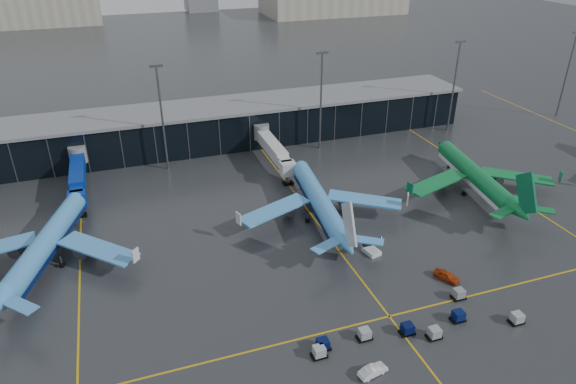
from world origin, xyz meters
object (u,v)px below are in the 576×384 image
object	(u,v)px
airliner_aer_lingus	(476,165)
service_van_red	(447,276)
airliner_klm_near	(319,189)
airliner_arkefly	(44,231)
baggage_carts	(412,327)
mobile_airstair	(372,249)
service_van_white	(373,371)

from	to	relation	value
airliner_aer_lingus	service_van_red	bearing A→B (deg)	-123.49
airliner_klm_near	airliner_arkefly	bearing A→B (deg)	-174.91
airliner_klm_near	baggage_carts	distance (m)	36.15
baggage_carts	mobile_airstair	xyz separation A→B (m)	(3.73, 20.16, 0.01)
service_van_white	airliner_arkefly	bearing A→B (deg)	33.20
airliner_klm_near	service_van_white	xyz separation A→B (m)	(-8.80, -41.14, -5.52)
airliner_klm_near	service_van_red	bearing A→B (deg)	-58.60
airliner_arkefly	service_van_white	bearing A→B (deg)	-26.47
mobile_airstair	service_van_red	xyz separation A→B (m)	(8.35, -11.22, -0.00)
service_van_white	airliner_klm_near	bearing A→B (deg)	-23.83
airliner_arkefly	service_van_white	distance (m)	59.90
service_van_red	mobile_airstair	bearing A→B (deg)	99.83
airliner_klm_near	service_van_red	size ratio (longest dim) A/B	8.99
airliner_aer_lingus	service_van_white	bearing A→B (deg)	-128.89
service_van_red	service_van_white	bearing A→B (deg)	-172.92
airliner_klm_near	airliner_aer_lingus	size ratio (longest dim) A/B	0.99
baggage_carts	airliner_arkefly	bearing A→B (deg)	144.42
airliner_aer_lingus	service_van_red	world-z (taller)	airliner_aer_lingus
baggage_carts	service_van_red	distance (m)	15.03
airliner_aer_lingus	mobile_airstair	bearing A→B (deg)	-146.02
baggage_carts	service_van_red	bearing A→B (deg)	36.51
airliner_arkefly	mobile_airstair	size ratio (longest dim) A/B	11.31
airliner_arkefly	airliner_aer_lingus	distance (m)	87.94
airliner_aer_lingus	mobile_airstair	world-z (taller)	airliner_aer_lingus
service_van_red	airliner_arkefly	bearing A→B (deg)	129.50
mobile_airstair	service_van_white	bearing A→B (deg)	-128.82
airliner_klm_near	service_van_white	bearing A→B (deg)	-95.80
service_van_red	service_van_white	distance (m)	25.74
airliner_aer_lingus	service_van_white	distance (m)	61.28
airliner_aer_lingus	service_van_red	size ratio (longest dim) A/B	9.08
airliner_arkefly	mobile_airstair	distance (m)	57.86
service_van_red	airliner_aer_lingus	bearing A→B (deg)	19.98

